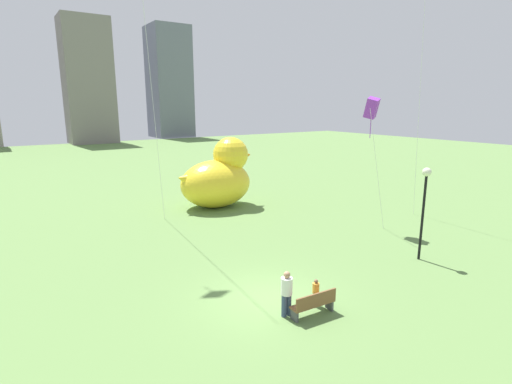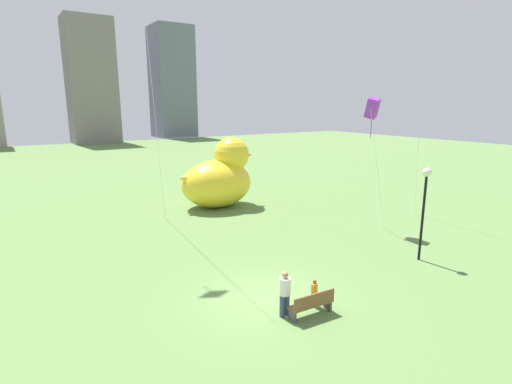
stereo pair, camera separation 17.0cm
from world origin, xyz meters
name	(u,v)px [view 2 (the right image)]	position (x,y,z in m)	size (l,w,h in m)	color
ground_plane	(265,299)	(0.00, 0.00, 0.00)	(140.00, 140.00, 0.00)	#5F8445
park_bench	(312,304)	(0.67, -1.89, 0.48)	(1.72, 0.56, 0.90)	brown
person_adult	(285,292)	(-0.10, -1.34, 0.91)	(0.40, 0.40, 1.65)	#38476B
person_child	(314,291)	(1.22, -1.37, 0.57)	(0.25, 0.25, 1.03)	silver
giant_inflatable_duck	(219,178)	(5.12, 13.27, 2.10)	(5.97, 3.83, 4.95)	yellow
lamppost	(425,194)	(8.31, -0.79, 3.19)	(0.41, 0.41, 4.41)	black
kite_purple	(372,108)	(10.18, 4.17, 6.98)	(1.57, 1.47, 7.68)	silver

